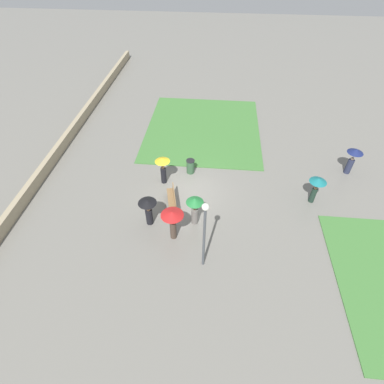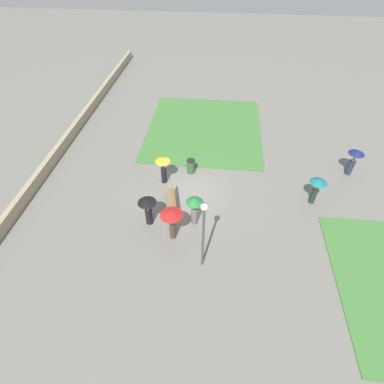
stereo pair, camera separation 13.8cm
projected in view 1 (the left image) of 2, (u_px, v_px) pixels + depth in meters
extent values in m
plane|color=slate|center=(189.00, 191.00, 18.48)|extent=(90.00, 90.00, 0.00)
cube|color=#427A38|center=(203.00, 128.00, 23.79)|extent=(9.93, 8.79, 0.06)
cube|color=tan|center=(39.00, 177.00, 18.89)|extent=(45.00, 0.35, 0.75)
cube|color=brown|center=(172.00, 200.00, 17.33)|extent=(2.04, 0.87, 0.05)
cube|color=brown|center=(174.00, 197.00, 17.18)|extent=(1.95, 0.51, 0.45)
cube|color=#232326|center=(170.00, 192.00, 18.14)|extent=(0.17, 0.39, 0.40)
cube|color=#232326|center=(173.00, 214.00, 16.84)|extent=(0.17, 0.39, 0.40)
cylinder|color=#474C51|center=(204.00, 239.00, 13.36)|extent=(0.12, 0.12, 3.86)
sphere|color=white|center=(205.00, 207.00, 11.93)|extent=(0.32, 0.32, 0.32)
cylinder|color=#335638|center=(190.00, 167.00, 19.52)|extent=(0.51, 0.51, 0.95)
cylinder|color=black|center=(190.00, 161.00, 19.19)|extent=(0.55, 0.55, 0.03)
cylinder|color=black|center=(149.00, 217.00, 16.29)|extent=(0.47, 0.47, 0.98)
sphere|color=#997051|center=(148.00, 209.00, 15.88)|extent=(0.23, 0.23, 0.23)
cylinder|color=#4C4C4F|center=(148.00, 205.00, 15.68)|extent=(0.02, 0.02, 0.35)
cone|color=black|center=(147.00, 202.00, 15.49)|extent=(0.99, 0.99, 0.20)
cylinder|color=black|center=(164.00, 175.00, 18.75)|extent=(0.48, 0.48, 1.10)
sphere|color=#997051|center=(163.00, 167.00, 18.31)|extent=(0.20, 0.20, 0.20)
cylinder|color=#4C4C4F|center=(163.00, 164.00, 18.12)|extent=(0.02, 0.02, 0.35)
cone|color=gold|center=(162.00, 160.00, 17.93)|extent=(0.92, 0.92, 0.22)
cylinder|color=#47382D|center=(173.00, 230.00, 15.51)|extent=(0.39, 0.39, 1.15)
sphere|color=beige|center=(173.00, 221.00, 15.05)|extent=(0.21, 0.21, 0.21)
cylinder|color=#4C4C4F|center=(172.00, 217.00, 14.86)|extent=(0.02, 0.02, 0.35)
cone|color=red|center=(172.00, 214.00, 14.66)|extent=(1.16, 1.16, 0.22)
cylinder|color=slate|center=(195.00, 216.00, 16.32)|extent=(0.46, 0.46, 1.00)
sphere|color=brown|center=(195.00, 208.00, 15.91)|extent=(0.21, 0.21, 0.21)
cylinder|color=#4C4C4F|center=(195.00, 205.00, 15.72)|extent=(0.02, 0.02, 0.35)
cone|color=#237A38|center=(195.00, 200.00, 15.51)|extent=(0.93, 0.93, 0.27)
cylinder|color=#282D47|center=(349.00, 166.00, 19.48)|extent=(0.53, 0.53, 1.03)
sphere|color=beige|center=(352.00, 159.00, 19.05)|extent=(0.22, 0.22, 0.22)
cylinder|color=#4C4C4F|center=(354.00, 155.00, 18.86)|extent=(0.02, 0.02, 0.35)
cone|color=navy|center=(356.00, 151.00, 18.65)|extent=(0.98, 0.98, 0.26)
cylinder|color=#1E3328|center=(313.00, 195.00, 17.54)|extent=(0.45, 0.45, 0.97)
sphere|color=#997051|center=(316.00, 188.00, 17.13)|extent=(0.21, 0.21, 0.21)
cylinder|color=#4C4C4F|center=(317.00, 184.00, 16.94)|extent=(0.02, 0.02, 0.35)
cone|color=#197075|center=(319.00, 180.00, 16.74)|extent=(0.97, 0.97, 0.25)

